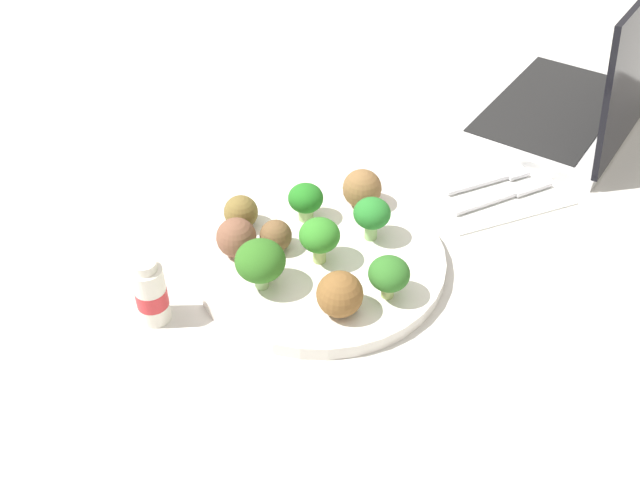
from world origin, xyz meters
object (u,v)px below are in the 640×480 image
broccoli_floret_far_rim (373,215)px  yogurt_bottle (151,293)px  broccoli_floret_back_right (260,261)px  napkin (494,191)px  broccoli_floret_mid_left (306,199)px  broccoli_floret_front_left (320,236)px  knife (507,194)px  meatball_back_right (362,189)px  meatball_mid_left (241,212)px  broccoli_floret_front_right (389,274)px  laptop (577,97)px  meatball_mid_right (340,294)px  plate (320,259)px  meatball_far_rim (236,238)px  fork (492,179)px  meatball_front_left (276,236)px

broccoli_floret_far_rim → yogurt_bottle: (-0.25, 0.00, -0.01)m
broccoli_floret_back_right → napkin: 0.34m
broccoli_floret_mid_left → broccoli_floret_front_left: broccoli_floret_front_left is taller
broccoli_floret_far_rim → knife: 0.21m
meatball_back_right → knife: meatball_back_right is taller
broccoli_floret_front_left → meatball_mid_left: bearing=120.2°
broccoli_floret_mid_left → napkin: (0.25, -0.04, -0.04)m
broccoli_floret_front_right → napkin: broccoli_floret_front_right is taller
broccoli_floret_front_left → knife: size_ratio=0.37×
broccoli_floret_back_right → meatball_back_right: 0.18m
broccoli_floret_front_left → laptop: size_ratio=0.14×
broccoli_floret_front_left → meatball_mid_right: (-0.02, -0.08, -0.01)m
meatball_back_right → yogurt_bottle: (-0.27, -0.06, -0.00)m
meatball_mid_left → napkin: size_ratio=0.23×
plate → meatball_mid_left: bearing=125.5°
meatball_back_right → meatball_mid_left: size_ratio=1.19×
broccoli_floret_mid_left → meatball_far_rim: bearing=-166.5°
broccoli_floret_back_right → broccoli_floret_mid_left: bearing=42.9°
broccoli_floret_front_left → fork: broccoli_floret_front_left is taller
meatball_mid_right → fork: bearing=24.6°
broccoli_floret_back_right → broccoli_floret_front_left: size_ratio=1.05×
meatball_far_rim → meatball_front_left: meatball_far_rim is taller
meatball_mid_right → napkin: size_ratio=0.28×
napkin → laptop: size_ratio=0.44×
fork → laptop: (0.20, 0.08, 0.03)m
broccoli_floret_front_right → meatball_mid_right: size_ratio=1.01×
laptop → meatball_mid_left: bearing=-175.9°
fork → broccoli_floret_front_left: bearing=-168.9°
meatball_mid_left → napkin: meatball_mid_left is taller
meatball_back_right → napkin: 0.18m
knife → broccoli_floret_far_rim: bearing=-177.1°
meatball_far_rim → meatball_mid_right: meatball_mid_right is taller
broccoli_floret_front_right → meatball_mid_left: (-0.09, 0.17, -0.01)m
meatball_back_right → napkin: meatball_back_right is taller
broccoli_floret_front_left → fork: bearing=11.1°
meatball_far_rim → fork: bearing=0.4°
broccoli_floret_front_left → knife: broccoli_floret_front_left is taller
napkin → yogurt_bottle: 0.45m
plate → broccoli_floret_far_rim: (0.06, -0.00, 0.04)m
plate → fork: size_ratio=2.32×
yogurt_bottle → broccoli_floret_far_rim: bearing=-0.5°
broccoli_floret_far_rim → yogurt_bottle: size_ratio=0.68×
meatball_far_rim → meatball_front_left: 0.04m
plate → broccoli_floret_front_right: size_ratio=5.81×
laptop → broccoli_floret_back_right: bearing=-165.4°
plate → broccoli_floret_front_left: 0.04m
meatball_mid_left → broccoli_floret_back_right: bearing=-99.4°
broccoli_floret_front_left → meatball_back_right: (0.09, 0.07, -0.01)m
broccoli_floret_mid_left → meatball_mid_left: bearing=164.2°
broccoli_floret_far_rim → meatball_far_rim: broccoli_floret_far_rim is taller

